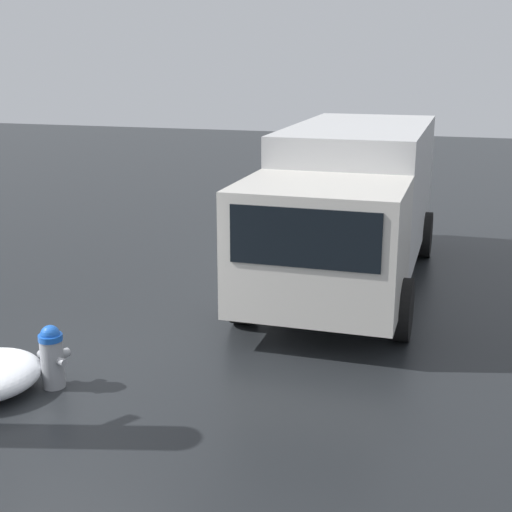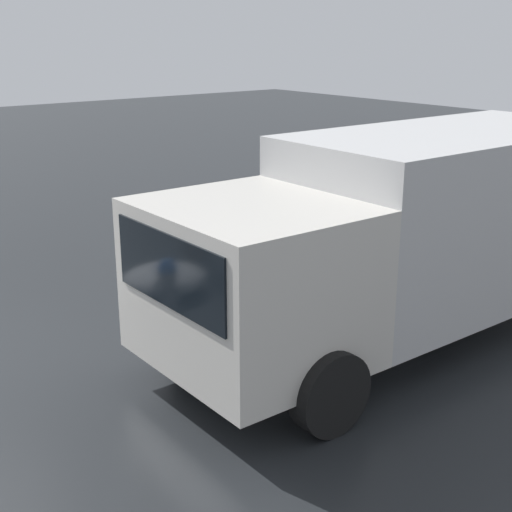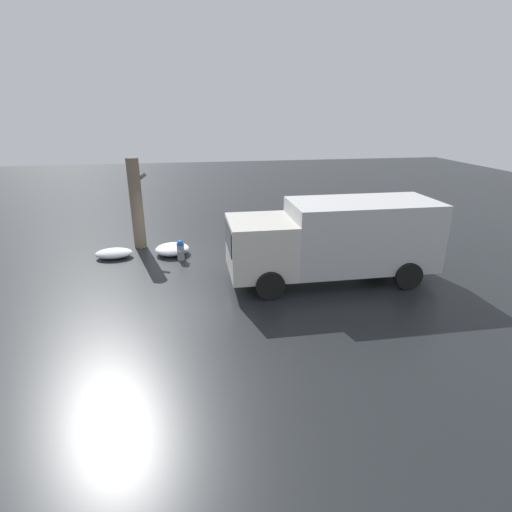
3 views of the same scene
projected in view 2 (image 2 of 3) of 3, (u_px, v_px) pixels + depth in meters
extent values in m
cube|color=beige|center=(252.00, 282.00, 7.74)|extent=(2.06, 2.34, 1.75)
cube|color=black|center=(168.00, 271.00, 7.03)|extent=(0.04, 1.96, 0.77)
cube|color=#BCBCBC|center=(452.00, 213.00, 9.67)|extent=(4.83, 2.35, 2.24)
cylinder|color=black|center=(330.00, 393.00, 7.19)|extent=(0.90, 0.28, 0.90)
cylinder|color=black|center=(202.00, 321.00, 8.94)|extent=(0.90, 0.28, 0.90)
cylinder|color=black|center=(434.00, 254.00, 11.59)|extent=(0.90, 0.28, 0.90)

